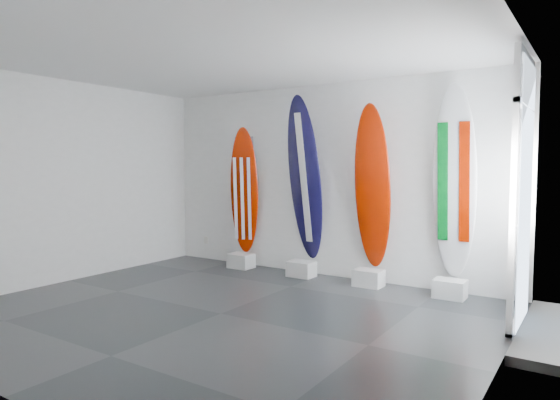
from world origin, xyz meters
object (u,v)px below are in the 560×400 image
Objects in this scene: surfboard_navy at (305,179)px; surfboard_italy at (454,182)px; surfboard_swiss at (372,187)px; surfboard_usa at (244,191)px.

surfboard_navy is 2.27m from surfboard_italy.
surfboard_italy is (2.27, 0.00, -0.01)m from surfboard_navy.
surfboard_navy reaches higher than surfboard_swiss.
surfboard_italy is (1.14, 0.00, 0.09)m from surfboard_swiss.
surfboard_swiss is (1.13, 0.00, -0.10)m from surfboard_navy.
surfboard_italy reaches higher than surfboard_swiss.
surfboard_swiss is at bearing 4.87° from surfboard_navy.
surfboard_swiss reaches higher than surfboard_usa.
surfboard_italy is at bearing 4.87° from surfboard_navy.
surfboard_swiss is (2.32, 0.00, 0.12)m from surfboard_usa.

